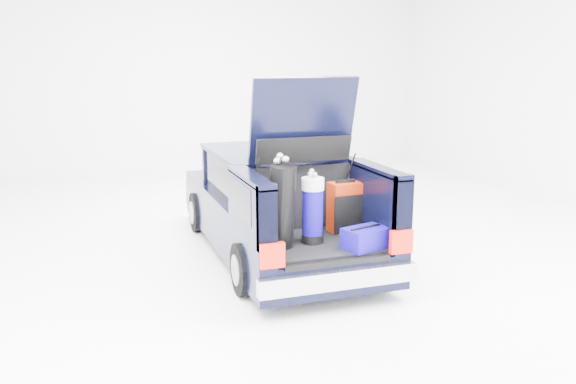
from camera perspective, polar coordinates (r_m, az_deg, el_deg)
name	(u,v)px	position (r m, az deg, el deg)	size (l,w,h in m)	color
ground	(276,253)	(8.60, -1.09, -5.72)	(14.00, 14.00, 0.00)	white
car	(274,205)	(8.51, -1.33, -1.20)	(1.87, 4.65, 2.47)	black
red_suitcase	(345,207)	(7.43, 5.38, -1.44)	(0.40, 0.28, 0.64)	maroon
black_golf_bag	(282,206)	(6.72, -0.60, -1.35)	(0.35, 0.42, 1.06)	black
blue_golf_bag	(313,210)	(6.94, 2.32, -1.66)	(0.27, 0.27, 0.86)	black
blue_duffel	(366,238)	(6.85, 7.28, -4.29)	(0.56, 0.44, 0.26)	#0F0576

